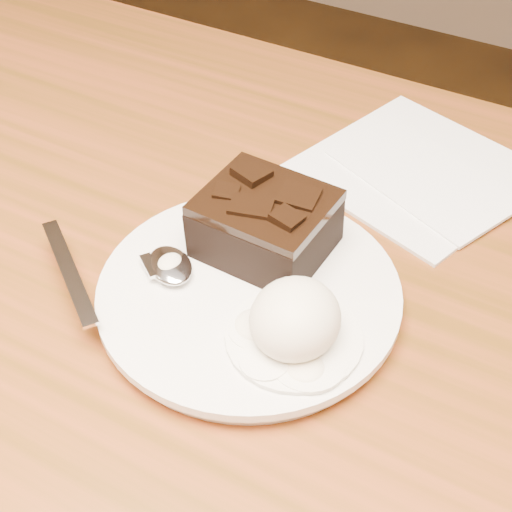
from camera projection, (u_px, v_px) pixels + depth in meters
The scene contains 8 objects.
plate at pixel (249, 297), 0.53m from camera, with size 0.21×0.21×0.02m, color silver.
brownie at pixel (265, 227), 0.54m from camera, with size 0.09×0.08×0.04m, color black.
ice_cream_scoop at pixel (295, 319), 0.48m from camera, with size 0.06×0.06×0.05m, color #F1E1CA.
melt_puddle at pixel (294, 338), 0.49m from camera, with size 0.09×0.09×0.00m, color white.
spoon at pixel (170, 267), 0.53m from camera, with size 0.03×0.17×0.01m, color silver, non-canonical shape.
napkin at pixel (416, 169), 0.65m from camera, with size 0.17×0.17×0.01m, color white.
crumb_a at pixel (269, 341), 0.49m from camera, with size 0.01×0.01×0.00m, color black.
crumb_b at pixel (284, 295), 0.52m from camera, with size 0.01×0.01×0.00m, color black.
Camera 1 is at (0.28, -0.26, 1.14)m, focal length 52.72 mm.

